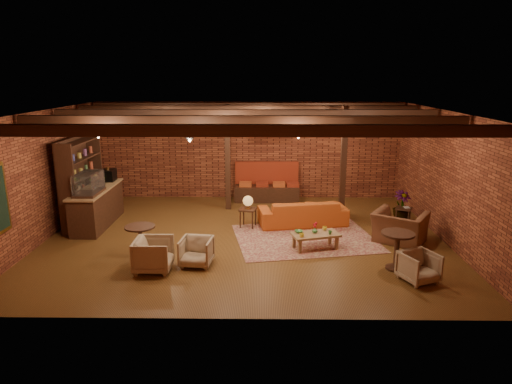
{
  "coord_description": "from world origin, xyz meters",
  "views": [
    {
      "loc": [
        0.45,
        -11.01,
        4.06
      ],
      "look_at": [
        0.29,
        0.2,
        1.16
      ],
      "focal_mm": 32.0,
      "sensor_mm": 36.0,
      "label": 1
    }
  ],
  "objects_px": {
    "round_table_left": "(140,236)",
    "armchair_b": "(196,250)",
    "sofa": "(303,212)",
    "armchair_right": "(400,222)",
    "round_table_right": "(397,245)",
    "coffee_table": "(315,235)",
    "side_table_lamp": "(248,203)",
    "armchair_far": "(419,266)",
    "side_table_book": "(404,209)",
    "armchair_a": "(153,253)",
    "plant_tall": "(404,176)"
  },
  "relations": [
    {
      "from": "side_table_book",
      "to": "side_table_lamp",
      "type": "bearing_deg",
      "value": -175.16
    },
    {
      "from": "side_table_lamp",
      "to": "armchair_right",
      "type": "height_order",
      "value": "armchair_right"
    },
    {
      "from": "armchair_right",
      "to": "side_table_book",
      "type": "height_order",
      "value": "armchair_right"
    },
    {
      "from": "round_table_left",
      "to": "side_table_book",
      "type": "relative_size",
      "value": 1.31
    },
    {
      "from": "sofa",
      "to": "armchair_far",
      "type": "distance_m",
      "value": 4.11
    },
    {
      "from": "armchair_far",
      "to": "plant_tall",
      "type": "bearing_deg",
      "value": 54.99
    },
    {
      "from": "armchair_right",
      "to": "coffee_table",
      "type": "bearing_deg",
      "value": 45.53
    },
    {
      "from": "armchair_a",
      "to": "armchair_far",
      "type": "bearing_deg",
      "value": -95.15
    },
    {
      "from": "armchair_b",
      "to": "round_table_right",
      "type": "distance_m",
      "value": 4.31
    },
    {
      "from": "sofa",
      "to": "side_table_book",
      "type": "xyz_separation_m",
      "value": [
        2.83,
        0.13,
        0.07
      ]
    },
    {
      "from": "coffee_table",
      "to": "armchair_right",
      "type": "bearing_deg",
      "value": 12.49
    },
    {
      "from": "round_table_right",
      "to": "sofa",
      "type": "bearing_deg",
      "value": 120.47
    },
    {
      "from": "coffee_table",
      "to": "armchair_b",
      "type": "distance_m",
      "value": 2.88
    },
    {
      "from": "coffee_table",
      "to": "armchair_right",
      "type": "height_order",
      "value": "armchair_right"
    },
    {
      "from": "coffee_table",
      "to": "side_table_lamp",
      "type": "xyz_separation_m",
      "value": [
        -1.65,
        1.59,
        0.33
      ]
    },
    {
      "from": "armchair_far",
      "to": "plant_tall",
      "type": "xyz_separation_m",
      "value": [
        0.79,
        3.9,
        0.98
      ]
    },
    {
      "from": "coffee_table",
      "to": "armchair_a",
      "type": "xyz_separation_m",
      "value": [
        -3.56,
        -1.3,
        0.05
      ]
    },
    {
      "from": "coffee_table",
      "to": "round_table_right",
      "type": "bearing_deg",
      "value": -35.54
    },
    {
      "from": "armchair_b",
      "to": "round_table_right",
      "type": "relative_size",
      "value": 0.83
    },
    {
      "from": "round_table_right",
      "to": "plant_tall",
      "type": "distance_m",
      "value": 3.56
    },
    {
      "from": "round_table_left",
      "to": "armchair_b",
      "type": "height_order",
      "value": "round_table_left"
    },
    {
      "from": "sofa",
      "to": "plant_tall",
      "type": "bearing_deg",
      "value": 177.39
    },
    {
      "from": "plant_tall",
      "to": "round_table_left",
      "type": "bearing_deg",
      "value": -158.69
    },
    {
      "from": "armchair_b",
      "to": "round_table_right",
      "type": "height_order",
      "value": "round_table_right"
    },
    {
      "from": "armchair_far",
      "to": "side_table_book",
      "type": "bearing_deg",
      "value": 54.39
    },
    {
      "from": "coffee_table",
      "to": "side_table_book",
      "type": "height_order",
      "value": "coffee_table"
    },
    {
      "from": "armchair_b",
      "to": "side_table_book",
      "type": "bearing_deg",
      "value": 35.7
    },
    {
      "from": "armchair_right",
      "to": "plant_tall",
      "type": "distance_m",
      "value": 1.93
    },
    {
      "from": "side_table_lamp",
      "to": "armchair_a",
      "type": "height_order",
      "value": "side_table_lamp"
    },
    {
      "from": "coffee_table",
      "to": "round_table_left",
      "type": "relative_size",
      "value": 1.73
    },
    {
      "from": "coffee_table",
      "to": "armchair_far",
      "type": "height_order",
      "value": "armchair_far"
    },
    {
      "from": "armchair_b",
      "to": "armchair_right",
      "type": "relative_size",
      "value": 0.57
    },
    {
      "from": "side_table_lamp",
      "to": "armchair_far",
      "type": "xyz_separation_m",
      "value": [
        3.54,
        -3.33,
        -0.33
      ]
    },
    {
      "from": "armchair_b",
      "to": "plant_tall",
      "type": "bearing_deg",
      "value": 37.31
    },
    {
      "from": "armchair_a",
      "to": "armchair_b",
      "type": "xyz_separation_m",
      "value": [
        0.87,
        0.29,
        -0.05
      ]
    },
    {
      "from": "side_table_lamp",
      "to": "round_table_right",
      "type": "distance_m",
      "value": 4.26
    },
    {
      "from": "sofa",
      "to": "armchair_right",
      "type": "distance_m",
      "value": 2.66
    },
    {
      "from": "plant_tall",
      "to": "armchair_right",
      "type": "bearing_deg",
      "value": -107.85
    },
    {
      "from": "round_table_left",
      "to": "round_table_right",
      "type": "height_order",
      "value": "round_table_right"
    },
    {
      "from": "coffee_table",
      "to": "round_table_right",
      "type": "relative_size",
      "value": 1.5
    },
    {
      "from": "round_table_right",
      "to": "armchair_right",
      "type": "bearing_deg",
      "value": 71.75
    },
    {
      "from": "armchair_a",
      "to": "armchair_right",
      "type": "xyz_separation_m",
      "value": [
        5.71,
        1.77,
        0.13
      ]
    },
    {
      "from": "round_table_left",
      "to": "plant_tall",
      "type": "bearing_deg",
      "value": 21.31
    },
    {
      "from": "armchair_a",
      "to": "armchair_far",
      "type": "distance_m",
      "value": 5.48
    },
    {
      "from": "armchair_far",
      "to": "armchair_b",
      "type": "bearing_deg",
      "value": 147.37
    },
    {
      "from": "armchair_b",
      "to": "plant_tall",
      "type": "height_order",
      "value": "plant_tall"
    },
    {
      "from": "side_table_lamp",
      "to": "side_table_book",
      "type": "relative_size",
      "value": 1.62
    },
    {
      "from": "armchair_right",
      "to": "side_table_book",
      "type": "relative_size",
      "value": 2.2
    },
    {
      "from": "sofa",
      "to": "armchair_right",
      "type": "height_order",
      "value": "armchair_right"
    },
    {
      "from": "side_table_book",
      "to": "armchair_b",
      "type": "bearing_deg",
      "value": -151.15
    }
  ]
}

